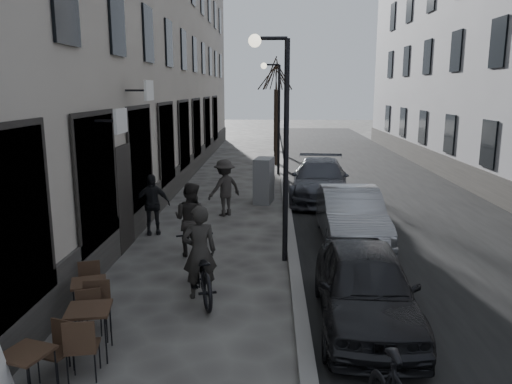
# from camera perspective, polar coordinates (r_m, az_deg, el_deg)

# --- Properties ---
(road) EXTENTS (7.30, 60.00, 0.00)m
(road) POSITION_cam_1_polar(r_m,az_deg,el_deg) (21.89, 12.77, 1.06)
(road) COLOR black
(road) RESTS_ON ground
(kerb) EXTENTS (0.25, 60.00, 0.12)m
(kerb) POSITION_cam_1_polar(r_m,az_deg,el_deg) (21.48, 3.17, 1.30)
(kerb) COLOR slate
(kerb) RESTS_ON ground
(streetlamp_near) EXTENTS (0.90, 0.28, 5.09)m
(streetlamp_near) POSITION_cam_1_polar(r_m,az_deg,el_deg) (11.15, 2.60, 7.69)
(streetlamp_near) COLOR black
(streetlamp_near) RESTS_ON ground
(streetlamp_far) EXTENTS (0.90, 0.28, 5.09)m
(streetlamp_far) POSITION_cam_1_polar(r_m,az_deg,el_deg) (23.14, 2.21, 9.78)
(streetlamp_far) COLOR black
(streetlamp_far) RESTS_ON ground
(tree_near) EXTENTS (2.40, 2.40, 5.70)m
(tree_near) POSITION_cam_1_polar(r_m,az_deg,el_deg) (26.13, 2.36, 13.30)
(tree_near) COLOR black
(tree_near) RESTS_ON ground
(tree_far) EXTENTS (2.40, 2.40, 5.70)m
(tree_far) POSITION_cam_1_polar(r_m,az_deg,el_deg) (32.13, 2.26, 13.00)
(tree_far) COLOR black
(tree_far) RESTS_ON ground
(bistro_set_a) EXTENTS (0.78, 1.41, 0.81)m
(bistro_set_a) POSITION_cam_1_polar(r_m,az_deg,el_deg) (7.36, -24.60, -18.06)
(bistro_set_a) COLOR black
(bistro_set_a) RESTS_ON ground
(bistro_set_b) EXTENTS (0.73, 1.58, 0.91)m
(bistro_set_b) POSITION_cam_1_polar(r_m,az_deg,el_deg) (8.07, -18.46, -14.44)
(bistro_set_b) COLOR black
(bistro_set_b) RESTS_ON ground
(bistro_set_c) EXTENTS (0.84, 1.46, 0.83)m
(bistro_set_c) POSITION_cam_1_polar(r_m,az_deg,el_deg) (9.24, -18.48, -11.27)
(bistro_set_c) COLOR black
(bistro_set_c) RESTS_ON ground
(utility_cabinet) EXTENTS (0.76, 1.14, 1.57)m
(utility_cabinet) POSITION_cam_1_polar(r_m,az_deg,el_deg) (17.50, 0.91, 1.33)
(utility_cabinet) COLOR slate
(utility_cabinet) RESTS_ON ground
(bicycle) EXTENTS (1.34, 2.23, 1.11)m
(bicycle) POSITION_cam_1_polar(r_m,az_deg,el_deg) (9.71, -6.43, -8.78)
(bicycle) COLOR black
(bicycle) RESTS_ON ground
(cyclist_rider) EXTENTS (0.76, 0.61, 1.81)m
(cyclist_rider) POSITION_cam_1_polar(r_m,az_deg,el_deg) (9.59, -6.48, -6.81)
(cyclist_rider) COLOR #272522
(cyclist_rider) RESTS_ON ground
(pedestrian_near) EXTENTS (1.06, 0.96, 1.79)m
(pedestrian_near) POSITION_cam_1_polar(r_m,az_deg,el_deg) (11.97, -7.46, -3.13)
(pedestrian_near) COLOR #272422
(pedestrian_near) RESTS_ON ground
(pedestrian_mid) EXTENTS (1.31, 1.25, 1.78)m
(pedestrian_mid) POSITION_cam_1_polar(r_m,az_deg,el_deg) (15.69, -3.62, 0.50)
(pedestrian_mid) COLOR #2C2927
(pedestrian_mid) RESTS_ON ground
(pedestrian_far) EXTENTS (1.06, 0.67, 1.67)m
(pedestrian_far) POSITION_cam_1_polar(r_m,az_deg,el_deg) (13.95, -11.83, -1.39)
(pedestrian_far) COLOR black
(pedestrian_far) RESTS_ON ground
(car_near) EXTENTS (1.77, 4.03, 1.35)m
(car_near) POSITION_cam_1_polar(r_m,az_deg,el_deg) (8.76, 12.36, -10.46)
(car_near) COLOR black
(car_near) RESTS_ON ground
(car_mid) EXTENTS (1.50, 4.27, 1.40)m
(car_mid) POSITION_cam_1_polar(r_m,az_deg,el_deg) (13.24, 10.77, -2.65)
(car_mid) COLOR gray
(car_mid) RESTS_ON ground
(car_far) EXTENTS (2.49, 5.10, 1.43)m
(car_far) POSITION_cam_1_polar(r_m,az_deg,el_deg) (18.14, 7.31, 1.38)
(car_far) COLOR #3A3C45
(car_far) RESTS_ON ground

